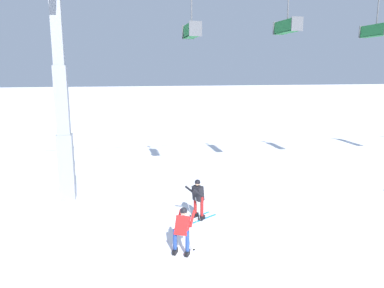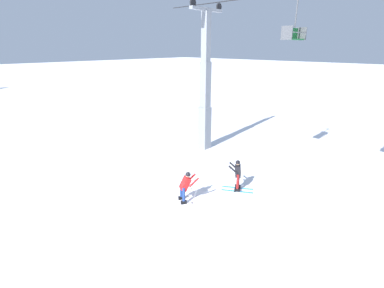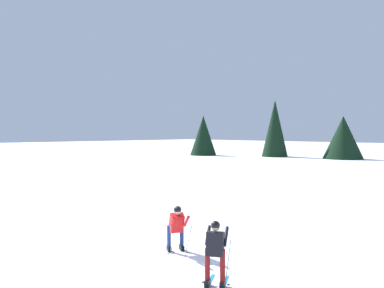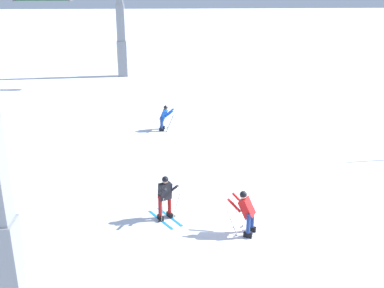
# 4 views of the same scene
# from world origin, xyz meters

# --- Properties ---
(ground_plane) EXTENTS (260.00, 260.00, 0.00)m
(ground_plane) POSITION_xyz_m (0.00, 0.00, 0.00)
(ground_plane) COLOR white
(skier_carving_main) EXTENTS (1.27, 1.65, 1.63)m
(skier_carving_main) POSITION_xyz_m (-0.92, 0.94, 0.87)
(skier_carving_main) COLOR white
(skier_carving_main) RESTS_ON ground_plane
(skier_distant_uphill) EXTENTS (1.60, 1.22, 1.66)m
(skier_distant_uphill) POSITION_xyz_m (0.20, 3.55, 0.94)
(skier_distant_uphill) COLOR #198CCC
(skier_distant_uphill) RESTS_ON ground_plane
(tree_line_ridge) EXTENTS (17.75, 38.72, 8.80)m
(tree_line_ridge) POSITION_xyz_m (-45.28, -15.01, 3.24)
(tree_line_ridge) COLOR black
(tree_line_ridge) RESTS_ON ground_plane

